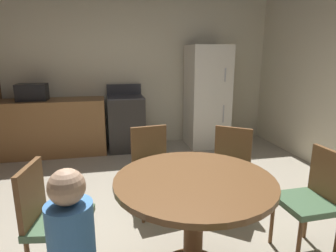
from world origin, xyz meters
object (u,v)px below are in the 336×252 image
Objects in this scene: dining_table at (194,200)px; chair_north at (152,163)px; oven_range at (126,123)px; microwave at (32,92)px; refrigerator at (207,97)px; chair_east at (314,196)px; chair_west at (50,215)px; chair_northeast at (229,165)px.

chair_north is at bearing 97.96° from dining_table.
oven_range is 3.08m from dining_table.
dining_table is at bearing -60.95° from microwave.
refrigerator is 2.02× the size of chair_east.
microwave is (-2.87, 0.05, 0.15)m from refrigerator.
microwave is at bearing 113.18° from chair_west.
microwave is 3.53m from dining_table.
oven_range reaches higher than chair_east.
chair_east is (1.14, -0.97, 0.00)m from chair_north.
dining_table is 1.28× the size of chair_northeast.
refrigerator is 3.59m from chair_west.
oven_range is 1.26× the size of chair_northeast.
chair_northeast is 1.00× the size of chair_west.
chair_west is (0.71, -2.90, -0.53)m from microwave.
oven_range is 2.44m from chair_northeast.
dining_table is 1.28× the size of chair_east.
chair_west reaches higher than dining_table.
refrigerator is 2.87m from microwave.
refrigerator reaches higher than dining_table.
chair_northeast is (-0.55, -2.22, -0.38)m from refrigerator.
microwave is at bearing -150.91° from chair_north.
microwave reaches higher than chair_north.
microwave is 0.51× the size of chair_northeast.
chair_east is (2.70, -3.04, -0.53)m from microwave.
chair_west is (-0.85, -0.83, 0.00)m from chair_north.
refrigerator reaches higher than microwave.
chair_northeast is (2.32, -2.27, -0.53)m from microwave.
chair_east is (1.99, -0.14, 0.00)m from chair_west.
dining_table is 1.01m from chair_northeast.
microwave is 4.10m from chair_east.
oven_range is at bearing 0.14° from microwave.
refrigerator reaches higher than chair_north.
chair_northeast is (0.62, 0.79, -0.09)m from dining_table.
dining_table is 1.28× the size of chair_west.
chair_north is 1.00× the size of chair_west.
chair_north is 1.50m from chair_east.
chair_northeast is 0.85m from chair_east.
chair_east is (0.38, -0.76, 0.00)m from chair_northeast.
refrigerator is 2.02× the size of chair_west.
chair_west is (-2.16, -2.85, -0.38)m from refrigerator.
microwave reaches higher than chair_northeast.
microwave is at bearing -179.86° from oven_range.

